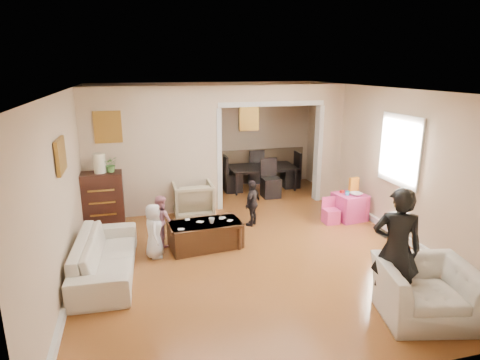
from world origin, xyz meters
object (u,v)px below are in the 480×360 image
object	(u,v)px
armchair_back	(193,199)
dresser	(103,199)
child_kneel_b	(161,220)
table_lamp	(100,163)
coffee_table	(205,235)
cyan_cup	(347,193)
play_table	(349,207)
dining_table	(262,178)
armchair_front	(424,291)
adult_person	(396,249)
child_toddler	(253,203)
child_kneel_a	(154,231)
sofa	(106,256)
coffee_cup	(212,220)

from	to	relation	value
armchair_back	dresser	size ratio (longest dim) A/B	0.76
armchair_back	child_kneel_b	bearing A→B (deg)	60.52
table_lamp	coffee_table	bearing A→B (deg)	-41.25
dresser	coffee_table	bearing A→B (deg)	-41.25
dresser	cyan_cup	xyz separation A→B (m)	(4.62, -0.98, 0.05)
play_table	cyan_cup	size ratio (longest dim) A/B	6.86
dining_table	armchair_back	bearing A→B (deg)	-142.00
armchair_front	play_table	distance (m)	3.31
dresser	coffee_table	distance (m)	2.28
table_lamp	coffee_table	distance (m)	2.48
coffee_table	adult_person	world-z (taller)	adult_person
table_lamp	play_table	world-z (taller)	table_lamp
cyan_cup	dining_table	bearing A→B (deg)	110.89
child_toddler	cyan_cup	bearing A→B (deg)	125.53
child_kneel_a	child_toddler	xyz separation A→B (m)	(1.90, 0.90, 0.00)
armchair_front	adult_person	xyz separation A→B (m)	(-0.25, 0.27, 0.45)
sofa	child_toddler	bearing A→B (deg)	-60.30
coffee_table	child_kneel_b	world-z (taller)	child_kneel_b
armchair_back	dining_table	bearing A→B (deg)	-142.39
play_table	cyan_cup	world-z (taller)	cyan_cup
table_lamp	child_toddler	world-z (taller)	table_lamp
sofa	play_table	bearing A→B (deg)	-73.07
dining_table	adult_person	world-z (taller)	adult_person
dining_table	child_kneel_b	world-z (taller)	child_kneel_b
table_lamp	child_kneel_a	world-z (taller)	table_lamp
armchair_front	child_toddler	bearing A→B (deg)	121.93
sofa	play_table	world-z (taller)	sofa
cyan_cup	child_kneel_b	xyz separation A→B (m)	(-3.61, -0.21, -0.13)
table_lamp	play_table	xyz separation A→B (m)	(4.72, -0.93, -0.96)
coffee_table	child_kneel_a	distance (m)	0.89
dresser	coffee_cup	world-z (taller)	dresser
sofa	child_kneel_b	size ratio (longest dim) A/B	2.29
armchair_front	child_kneel_b	size ratio (longest dim) A/B	1.21
play_table	child_toddler	world-z (taller)	child_toddler
dresser	coffee_table	xyz separation A→B (m)	(1.70, -1.49, -0.30)
armchair_front	dining_table	xyz separation A→B (m)	(-0.23, 5.63, -0.06)
child_kneel_b	child_toddler	xyz separation A→B (m)	(1.75, 0.45, 0.01)
armchair_back	dresser	bearing A→B (deg)	1.95
coffee_table	sofa	bearing A→B (deg)	-160.68
table_lamp	cyan_cup	xyz separation A→B (m)	(4.62, -0.98, -0.66)
dresser	cyan_cup	bearing A→B (deg)	-12.03
dining_table	child_toddler	distance (m)	2.42
coffee_table	child_kneel_a	bearing A→B (deg)	-169.99
dining_table	child_kneel_a	distance (m)	4.22
armchair_front	child_kneel_b	world-z (taller)	child_kneel_b
sofa	armchair_front	world-z (taller)	armchair_front
armchair_front	adult_person	world-z (taller)	adult_person
dining_table	cyan_cup	bearing A→B (deg)	-67.82
armchair_front	child_kneel_a	xyz separation A→B (m)	(-3.05, 2.50, 0.10)
play_table	dining_table	size ratio (longest dim) A/B	0.33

